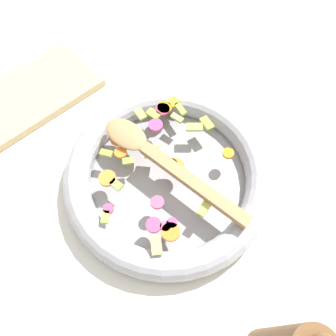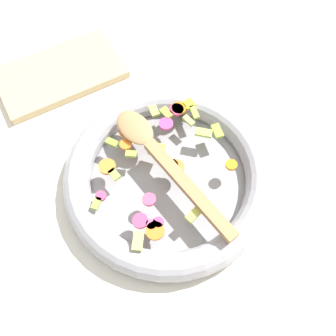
{
  "view_description": "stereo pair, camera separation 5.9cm",
  "coord_description": "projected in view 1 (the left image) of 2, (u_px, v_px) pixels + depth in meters",
  "views": [
    {
      "loc": [
        0.19,
        0.21,
        0.58
      ],
      "look_at": [
        0.0,
        0.0,
        0.05
      ],
      "focal_mm": 35.0,
      "sensor_mm": 36.0,
      "label": 1
    },
    {
      "loc": [
        0.14,
        0.24,
        0.58
      ],
      "look_at": [
        0.0,
        0.0,
        0.05
      ],
      "focal_mm": 35.0,
      "sensor_mm": 36.0,
      "label": 2
    }
  ],
  "objects": [
    {
      "name": "ground_plane",
      "position": [
        168.0,
        180.0,
        0.64
      ],
      "size": [
        4.0,
        4.0,
        0.0
      ],
      "primitive_type": "plane",
      "color": "silver"
    },
    {
      "name": "skillet",
      "position": [
        168.0,
        175.0,
        0.62
      ],
      "size": [
        0.39,
        0.39,
        0.05
      ],
      "color": "gray",
      "rests_on": "ground_plane"
    },
    {
      "name": "chopped_vegetables",
      "position": [
        157.0,
        159.0,
        0.6
      ],
      "size": [
        0.29,
        0.25,
        0.01
      ],
      "color": "orange",
      "rests_on": "skillet"
    },
    {
      "name": "wooden_spoon",
      "position": [
        158.0,
        158.0,
        0.59
      ],
      "size": [
        0.08,
        0.32,
        0.01
      ],
      "color": "#A87F51",
      "rests_on": "chopped_vegetables"
    },
    {
      "name": "cutting_board",
      "position": [
        33.0,
        93.0,
        0.73
      ],
      "size": [
        0.28,
        0.17,
        0.02
      ],
      "color": "tan",
      "rests_on": "ground_plane"
    }
  ]
}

